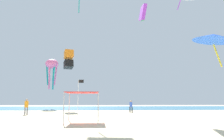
{
  "coord_description": "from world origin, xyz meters",
  "views": [
    {
      "loc": [
        -1.22,
        -18.93,
        1.75
      ],
      "look_at": [
        0.65,
        11.91,
        6.16
      ],
      "focal_mm": 33.9,
      "sensor_mm": 36.0,
      "label": 1
    }
  ],
  "objects_px": {
    "canopy_tent": "(83,94)",
    "kite_parafoil_purple": "(143,13)",
    "person_central": "(131,105)",
    "banner_flag": "(79,94)",
    "kite_delta_blue": "(213,38)",
    "kite_octopus_pink": "(52,65)",
    "person_near_tent": "(26,105)",
    "kite_box_orange": "(69,59)"
  },
  "relations": [
    {
      "from": "canopy_tent",
      "to": "kite_parafoil_purple",
      "type": "distance_m",
      "value": 11.01
    },
    {
      "from": "canopy_tent",
      "to": "person_central",
      "type": "relative_size",
      "value": 1.67
    },
    {
      "from": "banner_flag",
      "to": "kite_delta_blue",
      "type": "height_order",
      "value": "kite_delta_blue"
    },
    {
      "from": "canopy_tent",
      "to": "banner_flag",
      "type": "xyz_separation_m",
      "value": [
        -0.9,
        5.96,
        0.13
      ]
    },
    {
      "from": "kite_delta_blue",
      "to": "kite_octopus_pink",
      "type": "height_order",
      "value": "kite_octopus_pink"
    },
    {
      "from": "canopy_tent",
      "to": "kite_octopus_pink",
      "type": "distance_m",
      "value": 28.91
    },
    {
      "from": "kite_parafoil_purple",
      "to": "person_central",
      "type": "bearing_deg",
      "value": -172.29
    },
    {
      "from": "canopy_tent",
      "to": "banner_flag",
      "type": "height_order",
      "value": "banner_flag"
    },
    {
      "from": "kite_parafoil_purple",
      "to": "person_near_tent",
      "type": "bearing_deg",
      "value": -104.56
    },
    {
      "from": "banner_flag",
      "to": "kite_parafoil_purple",
      "type": "distance_m",
      "value": 11.1
    },
    {
      "from": "banner_flag",
      "to": "kite_delta_blue",
      "type": "bearing_deg",
      "value": -8.68
    },
    {
      "from": "person_central",
      "to": "kite_parafoil_purple",
      "type": "distance_m",
      "value": 13.4
    },
    {
      "from": "canopy_tent",
      "to": "banner_flag",
      "type": "distance_m",
      "value": 6.03
    },
    {
      "from": "canopy_tent",
      "to": "kite_box_orange",
      "type": "relative_size",
      "value": 0.84
    },
    {
      "from": "canopy_tent",
      "to": "person_near_tent",
      "type": "relative_size",
      "value": 1.51
    },
    {
      "from": "person_near_tent",
      "to": "banner_flag",
      "type": "xyz_separation_m",
      "value": [
        6.56,
        -3.07,
        1.26
      ]
    },
    {
      "from": "kite_box_orange",
      "to": "kite_parafoil_purple",
      "type": "xyz_separation_m",
      "value": [
        10.04,
        -16.54,
        1.87
      ]
    },
    {
      "from": "banner_flag",
      "to": "kite_parafoil_purple",
      "type": "xyz_separation_m",
      "value": [
        6.76,
        -2.39,
        8.48
      ]
    },
    {
      "from": "person_near_tent",
      "to": "kite_box_orange",
      "type": "bearing_deg",
      "value": -86.08
    },
    {
      "from": "person_near_tent",
      "to": "banner_flag",
      "type": "relative_size",
      "value": 0.48
    },
    {
      "from": "person_central",
      "to": "kite_delta_blue",
      "type": "bearing_deg",
      "value": 153.93
    },
    {
      "from": "person_near_tent",
      "to": "kite_octopus_pink",
      "type": "height_order",
      "value": "kite_octopus_pink"
    },
    {
      "from": "kite_octopus_pink",
      "to": "person_central",
      "type": "bearing_deg",
      "value": -178.35
    },
    {
      "from": "canopy_tent",
      "to": "person_near_tent",
      "type": "bearing_deg",
      "value": 129.55
    },
    {
      "from": "banner_flag",
      "to": "kite_delta_blue",
      "type": "relative_size",
      "value": 0.67
    },
    {
      "from": "person_near_tent",
      "to": "kite_parafoil_purple",
      "type": "height_order",
      "value": "kite_parafoil_purple"
    },
    {
      "from": "kite_delta_blue",
      "to": "kite_parafoil_purple",
      "type": "distance_m",
      "value": 8.05
    },
    {
      "from": "person_near_tent",
      "to": "kite_delta_blue",
      "type": "xyz_separation_m",
      "value": [
        20.99,
        -5.28,
        7.28
      ]
    },
    {
      "from": "banner_flag",
      "to": "kite_parafoil_purple",
      "type": "height_order",
      "value": "kite_parafoil_purple"
    },
    {
      "from": "canopy_tent",
      "to": "kite_box_orange",
      "type": "distance_m",
      "value": 21.61
    },
    {
      "from": "canopy_tent",
      "to": "kite_box_orange",
      "type": "bearing_deg",
      "value": 101.74
    },
    {
      "from": "person_near_tent",
      "to": "person_central",
      "type": "relative_size",
      "value": 1.11
    },
    {
      "from": "canopy_tent",
      "to": "person_central",
      "type": "distance_m",
      "value": 14.01
    },
    {
      "from": "person_near_tent",
      "to": "kite_delta_blue",
      "type": "relative_size",
      "value": 0.32
    },
    {
      "from": "person_central",
      "to": "kite_box_orange",
      "type": "bearing_deg",
      "value": -13.32
    },
    {
      "from": "person_near_tent",
      "to": "banner_flag",
      "type": "distance_m",
      "value": 7.35
    },
    {
      "from": "canopy_tent",
      "to": "banner_flag",
      "type": "bearing_deg",
      "value": 98.55
    },
    {
      "from": "person_near_tent",
      "to": "person_central",
      "type": "distance_m",
      "value": 13.81
    },
    {
      "from": "person_central",
      "to": "kite_octopus_pink",
      "type": "xyz_separation_m",
      "value": [
        -14.47,
        14.11,
        7.92
      ]
    },
    {
      "from": "person_central",
      "to": "kite_octopus_pink",
      "type": "relative_size",
      "value": 0.27
    },
    {
      "from": "person_central",
      "to": "kite_delta_blue",
      "type": "relative_size",
      "value": 0.29
    },
    {
      "from": "person_near_tent",
      "to": "kite_box_orange",
      "type": "relative_size",
      "value": 0.56
    }
  ]
}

